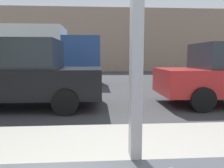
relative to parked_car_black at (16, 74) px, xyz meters
name	(u,v)px	position (x,y,z in m)	size (l,w,h in m)	color
ground_plane	(102,90)	(2.39, 2.94, -0.92)	(60.00, 60.00, 0.00)	#38383A
sidewalk_strip	(113,165)	(2.39, -3.46, -0.86)	(16.00, 2.80, 0.12)	#9E998E
building_facade_far	(99,40)	(2.39, 14.80, 2.03)	(28.00, 1.20, 5.90)	gray
parked_car_black	(16,74)	(0.00, 0.00, 0.00)	(4.59, 2.03, 1.84)	black
box_truck	(29,53)	(-1.13, 4.84, 0.63)	(6.67, 2.44, 2.82)	silver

